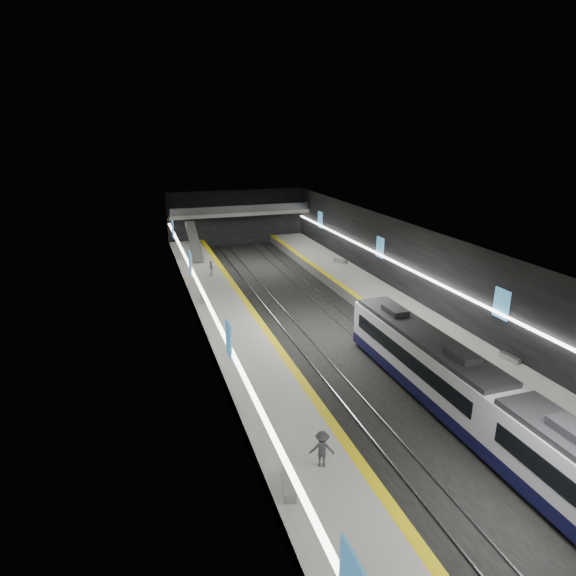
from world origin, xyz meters
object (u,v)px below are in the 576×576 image
object	(u,v)px
escalator	(194,242)
passenger_left_a	(211,268)
bench_left_far	(203,299)
bench_right_far	(340,261)
bench_left_near	(288,484)
train	(505,421)
bench_right_near	(510,358)
passenger_left_b	(322,449)

from	to	relation	value
escalator	passenger_left_a	size ratio (longest dim) A/B	4.80
bench_left_far	passenger_left_a	distance (m)	8.40
bench_right_far	bench_left_near	bearing A→B (deg)	-142.03
escalator	train	bearing A→B (deg)	-76.97
escalator	passenger_left_a	distance (m)	9.02
train	bench_right_near	xyz separation A→B (m)	(7.00, 7.23, -1.00)
train	bench_right_near	world-z (taller)	train
bench_left_near	bench_right_near	world-z (taller)	bench_left_near
passenger_left_a	passenger_left_b	bearing A→B (deg)	-8.24
passenger_left_a	train	bearing A→B (deg)	7.54
escalator	bench_right_far	world-z (taller)	escalator
bench_right_near	bench_right_far	world-z (taller)	bench_right_far
bench_right_near	bench_right_far	bearing A→B (deg)	84.93
bench_left_far	passenger_left_a	xyz separation A→B (m)	(2.16, 8.09, 0.63)
train	passenger_left_b	size ratio (longest dim) A/B	16.14
train	bench_left_near	size ratio (longest dim) A/B	15.39
bench_right_far	passenger_left_b	bearing A→B (deg)	-139.97
bench_left_far	passenger_left_a	size ratio (longest dim) A/B	1.00
train	bench_left_near	distance (m)	11.71
train	passenger_left_b	world-z (taller)	train
bench_left_near	passenger_left_b	size ratio (longest dim) A/B	1.05
bench_left_near	bench_right_far	size ratio (longest dim) A/B	1.03
escalator	bench_right_near	distance (m)	39.83
escalator	bench_right_far	xyz separation A→B (m)	(16.25, -8.73, -1.67)
train	bench_left_far	xyz separation A→B (m)	(-11.56, 26.18, -0.99)
train	passenger_left_a	world-z (taller)	train
escalator	bench_right_far	bearing A→B (deg)	-28.24
bench_left_near	bench_left_far	distance (m)	26.06
bench_left_near	passenger_left_a	distance (m)	34.24
passenger_left_b	train	bearing A→B (deg)	-167.37
train	bench_right_far	xyz separation A→B (m)	(6.25, 34.48, -0.97)
bench_left_far	bench_right_far	bearing A→B (deg)	31.73
escalator	bench_left_near	world-z (taller)	escalator
passenger_left_a	bench_left_near	bearing A→B (deg)	-11.59
bench_left_far	passenger_left_a	world-z (taller)	passenger_left_a
bench_left_near	passenger_left_a	world-z (taller)	passenger_left_a
train	bench_left_far	distance (m)	28.64
bench_right_far	passenger_left_b	size ratio (longest dim) A/B	1.01
bench_right_near	passenger_left_a	bearing A→B (deg)	114.59
bench_right_near	bench_right_far	xyz separation A→B (m)	(-0.75, 27.26, 0.04)
bench_left_far	passenger_left_b	bearing A→B (deg)	-78.94
bench_left_near	escalator	bearing A→B (deg)	101.25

